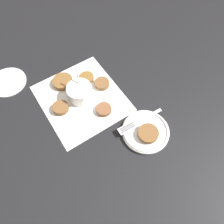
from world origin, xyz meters
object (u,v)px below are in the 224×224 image
at_px(fritter_on_plate, 148,133).
at_px(extra_saucer, 8,82).
at_px(fork, 136,123).
at_px(sauce_bowl, 80,93).
at_px(serving_plate, 146,131).

distance_m(fritter_on_plate, extra_saucer, 0.62).
height_order(fork, extra_saucer, fork).
distance_m(sauce_bowl, extra_saucer, 0.32).
relative_size(serving_plate, fork, 0.92).
bearing_deg(extra_saucer, serving_plate, 45.83).
bearing_deg(fritter_on_plate, extra_saucer, -135.32).
bearing_deg(serving_plate, fritter_on_plate, -1.58).
xyz_separation_m(sauce_bowl, fork, (0.20, 0.15, -0.01)).
bearing_deg(fork, extra_saucer, -132.98).
xyz_separation_m(fork, extra_saucer, (-0.39, -0.41, -0.02)).
distance_m(serving_plate, fork, 0.05).
xyz_separation_m(serving_plate, fritter_on_plate, (0.02, -0.00, 0.02)).
height_order(sauce_bowl, serving_plate, sauce_bowl).
bearing_deg(extra_saucer, sauce_bowl, 54.89).
xyz_separation_m(serving_plate, extra_saucer, (-0.42, -0.44, -0.01)).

